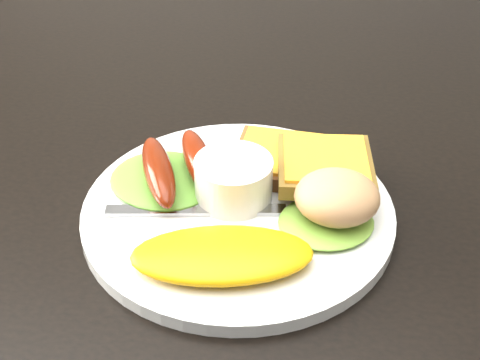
% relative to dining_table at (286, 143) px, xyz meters
% --- Properties ---
extents(dining_table, '(1.20, 0.80, 0.04)m').
position_rel_dining_table_xyz_m(dining_table, '(0.00, 0.00, 0.00)').
color(dining_table, black).
rests_on(dining_table, ground).
extents(plate, '(0.26, 0.26, 0.01)m').
position_rel_dining_table_xyz_m(plate, '(-0.03, -0.15, 0.03)').
color(plate, white).
rests_on(plate, dining_table).
extents(lettuce_left, '(0.11, 0.11, 0.01)m').
position_rel_dining_table_xyz_m(lettuce_left, '(-0.09, -0.13, 0.04)').
color(lettuce_left, '#4E8930').
rests_on(lettuce_left, plate).
extents(lettuce_right, '(0.10, 0.09, 0.01)m').
position_rel_dining_table_xyz_m(lettuce_right, '(0.05, -0.16, 0.04)').
color(lettuce_right, '#5B9F27').
rests_on(lettuce_right, plate).
extents(omelette, '(0.15, 0.09, 0.02)m').
position_rel_dining_table_xyz_m(omelette, '(-0.03, -0.22, 0.04)').
color(omelette, '#FFB70E').
rests_on(omelette, plate).
extents(sausage_a, '(0.06, 0.10, 0.02)m').
position_rel_dining_table_xyz_m(sausage_a, '(-0.10, -0.14, 0.05)').
color(sausage_a, '#711302').
rests_on(sausage_a, lettuce_left).
extents(sausage_b, '(0.06, 0.10, 0.02)m').
position_rel_dining_table_xyz_m(sausage_b, '(-0.06, -0.12, 0.05)').
color(sausage_b, maroon).
rests_on(sausage_b, lettuce_left).
extents(ramekin, '(0.08, 0.08, 0.04)m').
position_rel_dining_table_xyz_m(ramekin, '(-0.03, -0.14, 0.05)').
color(ramekin, white).
rests_on(ramekin, plate).
extents(toast_a, '(0.08, 0.08, 0.01)m').
position_rel_dining_table_xyz_m(toast_a, '(0.00, -0.09, 0.04)').
color(toast_a, brown).
rests_on(toast_a, plate).
extents(toast_b, '(0.09, 0.09, 0.01)m').
position_rel_dining_table_xyz_m(toast_b, '(0.04, -0.11, 0.05)').
color(toast_b, olive).
rests_on(toast_b, toast_a).
extents(potato_salad, '(0.08, 0.07, 0.04)m').
position_rel_dining_table_xyz_m(potato_salad, '(0.06, -0.15, 0.06)').
color(potato_salad, '#D1B98B').
rests_on(potato_salad, lettuce_right).
extents(fork, '(0.15, 0.04, 0.00)m').
position_rel_dining_table_xyz_m(fork, '(-0.06, -0.16, 0.03)').
color(fork, '#ADAFB7').
rests_on(fork, plate).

